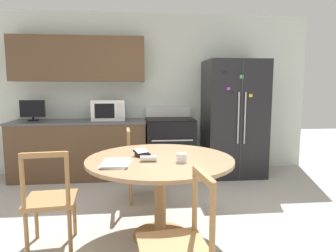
# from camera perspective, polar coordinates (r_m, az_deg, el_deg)

# --- Properties ---
(ground_plane) EXTENTS (14.00, 14.00, 0.00)m
(ground_plane) POSITION_cam_1_polar(r_m,az_deg,el_deg) (2.81, 0.91, -22.91)
(ground_plane) COLOR #B2ADA3
(back_wall) EXTENTS (5.20, 0.44, 2.60)m
(back_wall) POSITION_cam_1_polar(r_m,az_deg,el_deg) (5.00, -6.04, 7.69)
(back_wall) COLOR silver
(back_wall) RESTS_ON ground_plane
(kitchen_counter) EXTENTS (2.05, 0.64, 0.90)m
(kitchen_counter) POSITION_cam_1_polar(r_m,az_deg,el_deg) (4.88, -16.35, -4.25)
(kitchen_counter) COLOR brown
(kitchen_counter) RESTS_ON ground_plane
(refrigerator) EXTENTS (0.92, 0.75, 1.83)m
(refrigerator) POSITION_cam_1_polar(r_m,az_deg,el_deg) (4.89, 12.38, 1.41)
(refrigerator) COLOR black
(refrigerator) RESTS_ON ground_plane
(oven_range) EXTENTS (0.74, 0.68, 1.08)m
(oven_range) POSITION_cam_1_polar(r_m,az_deg,el_deg) (4.79, 0.36, -3.94)
(oven_range) COLOR black
(oven_range) RESTS_ON ground_plane
(microwave) EXTENTS (0.51, 0.36, 0.31)m
(microwave) POSITION_cam_1_polar(r_m,az_deg,el_deg) (4.78, -11.21, 3.01)
(microwave) COLOR white
(microwave) RESTS_ON kitchen_counter
(countertop_tv) EXTENTS (0.36, 0.16, 0.32)m
(countertop_tv) POSITION_cam_1_polar(r_m,az_deg,el_deg) (5.00, -24.39, 2.83)
(countertop_tv) COLOR black
(countertop_tv) RESTS_ON kitchen_counter
(dining_table) EXTENTS (1.36, 1.36, 0.77)m
(dining_table) POSITION_cam_1_polar(r_m,az_deg,el_deg) (2.81, -1.53, -8.60)
(dining_table) COLOR #997551
(dining_table) RESTS_ON ground_plane
(dining_chair_left) EXTENTS (0.46, 0.46, 0.90)m
(dining_chair_left) POSITION_cam_1_polar(r_m,az_deg,el_deg) (2.88, -21.50, -13.10)
(dining_chair_left) COLOR #9E7042
(dining_chair_left) RESTS_ON ground_plane
(dining_chair_near) EXTENTS (0.46, 0.46, 0.90)m
(dining_chair_near) POSITION_cam_1_polar(r_m,az_deg,el_deg) (2.00, 1.87, -22.08)
(dining_chair_near) COLOR #9E7042
(dining_chair_near) RESTS_ON ground_plane
(dining_chair_far) EXTENTS (0.44, 0.44, 0.90)m
(dining_chair_far) POSITION_cam_1_polar(r_m,az_deg,el_deg) (3.79, -5.05, -7.60)
(dining_chair_far) COLOR #9E7042
(dining_chair_far) RESTS_ON ground_plane
(candle_glass) EXTENTS (0.09, 0.09, 0.08)m
(candle_glass) POSITION_cam_1_polar(r_m,az_deg,el_deg) (2.63, 2.62, -6.18)
(candle_glass) COLOR silver
(candle_glass) RESTS_ON dining_table
(folded_napkin) EXTENTS (0.15, 0.06, 0.05)m
(folded_napkin) POSITION_cam_1_polar(r_m,az_deg,el_deg) (2.65, -3.73, -6.22)
(folded_napkin) COLOR silver
(folded_napkin) RESTS_ON dining_table
(wallet) EXTENTS (0.17, 0.17, 0.07)m
(wallet) POSITION_cam_1_polar(r_m,az_deg,el_deg) (2.86, -5.02, -5.20)
(wallet) COLOR black
(wallet) RESTS_ON dining_table
(mail_stack) EXTENTS (0.27, 0.34, 0.02)m
(mail_stack) POSITION_cam_1_polar(r_m,az_deg,el_deg) (2.58, -9.92, -7.04)
(mail_stack) COLOR white
(mail_stack) RESTS_ON dining_table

